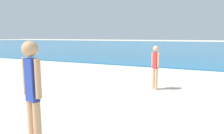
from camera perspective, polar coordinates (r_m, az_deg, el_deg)
water at (r=41.60m, az=20.39°, el=5.69°), size 160.00×60.00×0.06m
person_standing at (r=3.20m, az=-21.41°, el=-6.53°), size 0.39×0.23×1.72m
person_distant at (r=6.91m, az=12.06°, el=0.58°), size 0.29×0.22×1.47m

